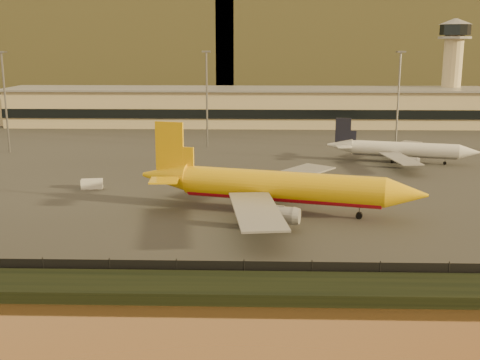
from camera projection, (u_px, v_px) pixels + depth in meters
The scene contains 12 objects.
ground at pixel (232, 244), 84.05m from camera, with size 900.00×900.00×0.00m, color black.
embankment at pixel (225, 288), 67.32m from camera, with size 320.00×7.00×1.40m, color black.
tarmac at pixel (246, 139), 176.62m from camera, with size 320.00×220.00×0.20m, color #2D2D2D.
perimeter_fence at pixel (227, 270), 71.09m from camera, with size 300.00×0.05×2.20m, color black.
terminal_building at pixel (205, 107), 205.45m from camera, with size 202.00×25.00×12.60m.
control_tower at pixel (453, 61), 204.93m from camera, with size 11.20×11.20×35.50m.
apron_light_masts at pixel (303, 91), 153.24m from camera, with size 152.20×12.20×25.40m.
distant_hills at pixel (223, 38), 409.08m from camera, with size 470.00×160.00×70.00m.
dhl_cargo_jet at pixel (277, 187), 98.53m from camera, with size 47.40×45.45×14.33m.
white_narrowbody_jet at pixel (402, 150), 140.38m from camera, with size 34.45×32.99×10.00m.
gse_vehicle_yellow at pixel (346, 188), 112.70m from camera, with size 3.54×1.59×1.59m, color yellow.
gse_vehicle_white at pixel (92, 184), 115.43m from camera, with size 4.01×1.81×1.81m, color white.
Camera 1 is at (3.50, -79.89, 27.42)m, focal length 45.00 mm.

